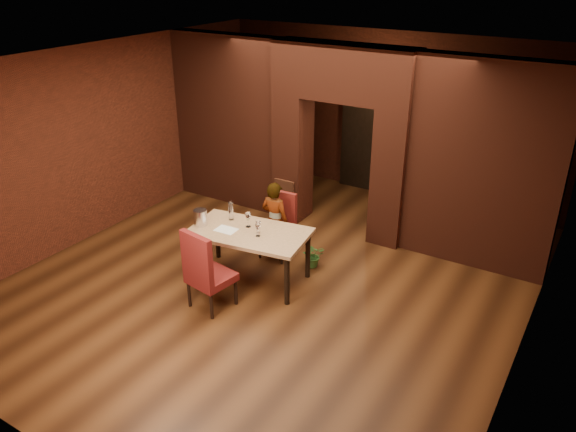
% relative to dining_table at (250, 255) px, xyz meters
% --- Properties ---
extents(floor, '(8.00, 8.00, 0.00)m').
position_rel_dining_table_xyz_m(floor, '(0.32, 0.29, -0.40)').
color(floor, '#4B2812').
rests_on(floor, ground).
extents(ceiling, '(7.00, 8.00, 0.04)m').
position_rel_dining_table_xyz_m(ceiling, '(0.32, 0.29, 2.80)').
color(ceiling, silver).
rests_on(ceiling, ground).
extents(wall_back, '(7.00, 0.04, 3.20)m').
position_rel_dining_table_xyz_m(wall_back, '(0.32, 4.29, 1.20)').
color(wall_back, maroon).
rests_on(wall_back, ground).
extents(wall_front, '(7.00, 0.04, 3.20)m').
position_rel_dining_table_xyz_m(wall_front, '(0.32, -3.71, 1.20)').
color(wall_front, maroon).
rests_on(wall_front, ground).
extents(wall_left, '(0.04, 8.00, 3.20)m').
position_rel_dining_table_xyz_m(wall_left, '(-3.18, 0.29, 1.20)').
color(wall_left, maroon).
rests_on(wall_left, ground).
extents(wall_right, '(0.04, 8.00, 3.20)m').
position_rel_dining_table_xyz_m(wall_right, '(3.82, 0.29, 1.20)').
color(wall_right, maroon).
rests_on(wall_right, ground).
extents(pillar_left, '(0.55, 0.55, 2.30)m').
position_rel_dining_table_xyz_m(pillar_left, '(-0.63, 2.29, 0.75)').
color(pillar_left, maroon).
rests_on(pillar_left, ground).
extents(pillar_right, '(0.55, 0.55, 2.30)m').
position_rel_dining_table_xyz_m(pillar_right, '(1.27, 2.29, 0.75)').
color(pillar_right, maroon).
rests_on(pillar_right, ground).
extents(lintel, '(2.45, 0.55, 0.90)m').
position_rel_dining_table_xyz_m(lintel, '(0.32, 2.29, 2.35)').
color(lintel, maroon).
rests_on(lintel, ground).
extents(wing_wall_left, '(2.28, 0.35, 3.20)m').
position_rel_dining_table_xyz_m(wing_wall_left, '(-2.05, 2.29, 1.20)').
color(wing_wall_left, maroon).
rests_on(wing_wall_left, ground).
extents(wing_wall_right, '(2.28, 0.35, 3.20)m').
position_rel_dining_table_xyz_m(wing_wall_right, '(2.68, 2.29, 1.20)').
color(wing_wall_right, maroon).
rests_on(wing_wall_right, ground).
extents(vent_panel, '(0.40, 0.03, 0.50)m').
position_rel_dining_table_xyz_m(vent_panel, '(-0.63, 1.99, 0.15)').
color(vent_panel, '#9E4E2D').
rests_on(vent_panel, ground).
extents(rear_door, '(0.90, 0.08, 2.10)m').
position_rel_dining_table_xyz_m(rear_door, '(-0.08, 4.23, 0.65)').
color(rear_door, black).
rests_on(rear_door, ground).
extents(rear_door_frame, '(1.02, 0.04, 2.22)m').
position_rel_dining_table_xyz_m(rear_door_frame, '(-0.08, 4.19, 0.65)').
color(rear_door_frame, black).
rests_on(rear_door_frame, ground).
extents(dining_table, '(1.85, 1.21, 0.81)m').
position_rel_dining_table_xyz_m(dining_table, '(0.00, 0.00, 0.00)').
color(dining_table, tan).
rests_on(dining_table, ground).
extents(chair_far, '(0.50, 0.50, 1.05)m').
position_rel_dining_table_xyz_m(chair_far, '(-0.04, 0.82, 0.12)').
color(chair_far, maroon).
rests_on(chair_far, ground).
extents(chair_near, '(0.62, 0.62, 1.20)m').
position_rel_dining_table_xyz_m(chair_near, '(-0.04, -0.85, 0.19)').
color(chair_near, maroon).
rests_on(chair_near, ground).
extents(person_seated, '(0.48, 0.32, 1.31)m').
position_rel_dining_table_xyz_m(person_seated, '(-0.03, 0.75, 0.25)').
color(person_seated, silver).
rests_on(person_seated, ground).
extents(wine_glass_a, '(0.09, 0.09, 0.22)m').
position_rel_dining_table_xyz_m(wine_glass_a, '(-0.09, 0.11, 0.52)').
color(wine_glass_a, white).
rests_on(wine_glass_a, dining_table).
extents(wine_glass_b, '(0.08, 0.08, 0.19)m').
position_rel_dining_table_xyz_m(wine_glass_b, '(0.16, 0.02, 0.50)').
color(wine_glass_b, white).
rests_on(wine_glass_b, dining_table).
extents(wine_glass_c, '(0.08, 0.08, 0.19)m').
position_rel_dining_table_xyz_m(wine_glass_c, '(0.20, -0.06, 0.50)').
color(wine_glass_c, white).
rests_on(wine_glass_c, dining_table).
extents(tasting_sheet, '(0.32, 0.25, 0.00)m').
position_rel_dining_table_xyz_m(tasting_sheet, '(-0.31, -0.14, 0.41)').
color(tasting_sheet, white).
rests_on(tasting_sheet, dining_table).
extents(wine_bucket, '(0.20, 0.20, 0.24)m').
position_rel_dining_table_xyz_m(wine_bucket, '(-0.73, -0.21, 0.53)').
color(wine_bucket, silver).
rests_on(wine_bucket, dining_table).
extents(water_bottle, '(0.07, 0.07, 0.30)m').
position_rel_dining_table_xyz_m(water_bottle, '(-0.45, 0.18, 0.56)').
color(water_bottle, white).
rests_on(water_bottle, dining_table).
extents(potted_plant, '(0.46, 0.45, 0.38)m').
position_rel_dining_table_xyz_m(potted_plant, '(0.63, 0.83, -0.21)').
color(potted_plant, '#326527').
rests_on(potted_plant, ground).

